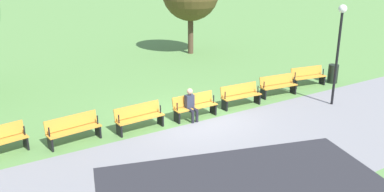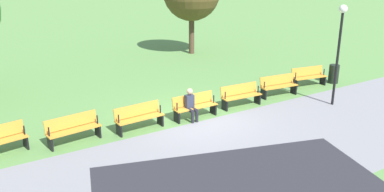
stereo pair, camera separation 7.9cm
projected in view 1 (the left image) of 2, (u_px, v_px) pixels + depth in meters
ground_plane at (196, 118)px, 15.02m from camera, size 120.00×120.00×0.00m
path_paving at (252, 150)px, 12.44m from camera, size 27.59×5.73×0.01m
bench_0 at (308, 76)px, 18.77m from camera, size 1.78×0.75×0.89m
bench_1 at (278, 85)px, 17.39m from camera, size 1.77×0.66×0.89m
bench_2 at (240, 95)px, 16.11m from camera, size 1.75×0.57×0.89m
bench_3 at (195, 106)px, 14.92m from camera, size 1.73×0.47×0.89m
bench_4 at (139, 117)px, 13.84m from camera, size 1.75×0.57×0.89m
bench_5 at (73, 129)px, 12.85m from camera, size 1.77×0.66×0.89m
person_seated at (191, 104)px, 14.63m from camera, size 0.32×0.52×1.20m
lamp_post at (340, 36)px, 15.60m from camera, size 0.32×0.32×4.01m
trash_bin at (333, 74)px, 19.29m from camera, size 0.48×0.48×0.89m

